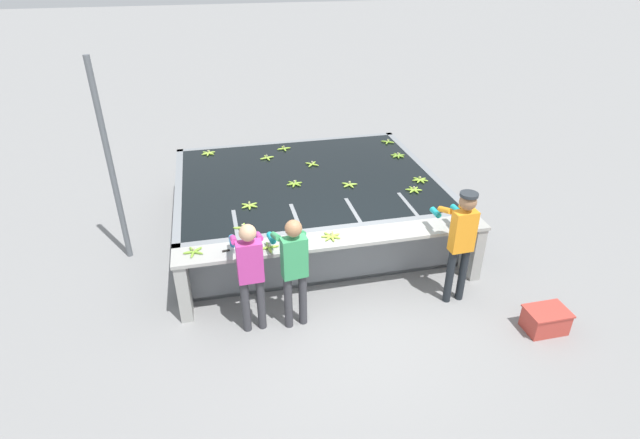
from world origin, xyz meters
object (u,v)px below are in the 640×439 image
Objects in this scene: worker_1 at (294,264)px; banana_bunch_floating_10 at (249,205)px; banana_bunch_floating_7 at (398,156)px; knife_0 at (231,250)px; support_post_left at (110,165)px; banana_bunch_ledge_1 at (269,247)px; banana_bunch_floating_4 at (243,228)px; banana_bunch_floating_9 at (420,180)px; banana_bunch_floating_6 at (208,153)px; crate at (546,320)px; worker_2 at (461,236)px; banana_bunch_floating_8 at (284,149)px; banana_bunch_floating_0 at (294,184)px; banana_bunch_ledge_0 at (331,236)px; banana_bunch_floating_1 at (312,164)px; banana_bunch_floating_5 at (388,142)px; banana_bunch_floating_11 at (414,190)px; banana_bunch_floating_2 at (267,158)px; worker_0 at (250,268)px; banana_bunch_floating_3 at (349,185)px; banana_bunch_ledge_2 at (194,252)px.

worker_1 reaches higher than banana_bunch_floating_10.
banana_bunch_floating_7 reaches higher than knife_0.
support_post_left reaches higher than worker_1.
banana_bunch_floating_10 is 1.28m from banana_bunch_ledge_1.
banana_bunch_floating_10 is 0.81× the size of knife_0.
banana_bunch_floating_4 is 0.67m from banana_bunch_ledge_1.
banana_bunch_floating_9 is 3.23m from banana_bunch_ledge_1.
crate is at bearing -50.45° from banana_bunch_floating_6.
worker_1 is at bearing -35.29° from knife_0.
banana_bunch_floating_8 is at bearing 113.83° from worker_2.
banana_bunch_floating_0 is 1.03m from banana_bunch_floating_10.
banana_bunch_floating_9 is 1.00× the size of banana_bunch_ledge_0.
banana_bunch_ledge_1 reaches higher than banana_bunch_floating_6.
banana_bunch_floating_1 is at bearing 83.71° from banana_bunch_ledge_0.
banana_bunch_floating_5 and banana_bunch_floating_11 have the same top height.
banana_bunch_floating_4 is at bearing -110.05° from banana_bunch_floating_8.
banana_bunch_floating_2 and banana_bunch_floating_5 have the same top height.
banana_bunch_floating_0 is 0.89m from banana_bunch_floating_1.
banana_bunch_floating_2 is (-0.30, 1.25, 0.00)m from banana_bunch_floating_0.
worker_0 reaches higher than banana_bunch_ledge_1.
banana_bunch_floating_6 is (-0.38, 4.06, 0.01)m from worker_0.
banana_bunch_floating_2 is 1.00× the size of banana_bunch_ledge_0.
banana_bunch_floating_9 and banana_bunch_floating_10 have the same top height.
banana_bunch_floating_2 is 1.91m from banana_bunch_floating_3.
worker_1 reaches higher than banana_bunch_floating_7.
worker_0 is 5.62× the size of banana_bunch_floating_8.
banana_bunch_floating_9 is at bearing -91.31° from banana_bunch_floating_7.
banana_bunch_floating_6 is (-2.26, 1.98, -0.00)m from banana_bunch_floating_3.
worker_1 is 4.09m from banana_bunch_floating_7.
banana_bunch_floating_9 and banana_bunch_floating_11 have the same top height.
banana_bunch_floating_1 is 0.85× the size of banana_bunch_floating_4.
knife_0 is at bearing -141.75° from banana_bunch_floating_7.
worker_1 is 5.71× the size of banana_bunch_floating_9.
banana_bunch_ledge_2 reaches higher than banana_bunch_floating_5.
support_post_left reaches higher than banana_bunch_floating_9.
banana_bunch_floating_3 is 0.98× the size of banana_bunch_ledge_1.
banana_bunch_floating_7 is (3.14, 3.12, 0.01)m from worker_0.
banana_bunch_ledge_0 is at bearing -29.49° from support_post_left.
banana_bunch_floating_2 is (0.14, 3.61, -0.00)m from worker_1.
banana_bunch_ledge_0 reaches higher than banana_bunch_floating_10.
banana_bunch_floating_11 is 0.81× the size of knife_0.
worker_2 is 6.05× the size of banana_bunch_floating_11.
banana_bunch_floating_5 is at bearing 84.78° from worker_2.
banana_bunch_floating_0 reaches higher than crate.
banana_bunch_ledge_1 is at bearing -84.28° from banana_bunch_floating_10.
banana_bunch_floating_0 and banana_bunch_floating_5 have the same top height.
banana_bunch_floating_5 is 1.88m from banana_bunch_floating_9.
banana_bunch_ledge_2 reaches higher than banana_bunch_floating_6.
banana_bunch_ledge_0 is (0.48, -3.06, 0.00)m from banana_bunch_floating_2.
banana_bunch_floating_5 is 5.12m from banana_bunch_ledge_2.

